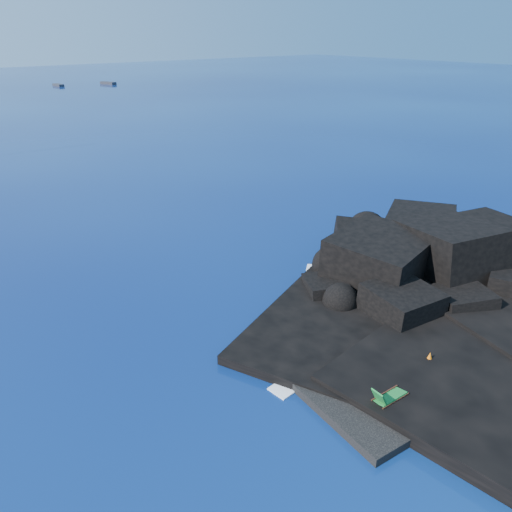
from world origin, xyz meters
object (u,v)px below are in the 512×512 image
(deck_chair, at_px, (391,393))
(distant_boat_a, at_px, (58,86))
(distant_boat_b, at_px, (108,84))
(sunbather, at_px, (352,380))
(marker_cone, at_px, (429,358))

(deck_chair, distance_m, distant_boat_a, 126.75)
(distant_boat_a, xyz_separation_m, distant_boat_b, (11.52, -3.34, 0.00))
(deck_chair, relative_size, sunbather, 0.92)
(deck_chair, relative_size, distant_boat_a, 0.36)
(distant_boat_b, bearing_deg, distant_boat_a, 146.73)
(deck_chair, height_order, distant_boat_b, deck_chair)
(distant_boat_b, bearing_deg, marker_cone, -124.99)
(marker_cone, height_order, distant_boat_a, marker_cone)
(marker_cone, xyz_separation_m, distant_boat_b, (38.55, 119.27, -0.63))
(sunbather, relative_size, distant_boat_b, 0.35)
(deck_chair, relative_size, distant_boat_b, 0.32)
(sunbather, relative_size, distant_boat_a, 0.39)
(marker_cone, relative_size, distant_boat_b, 0.12)
(deck_chair, distance_m, sunbather, 1.69)
(marker_cone, distance_m, distant_boat_a, 125.56)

